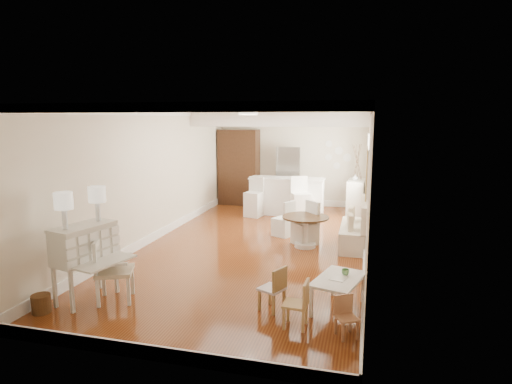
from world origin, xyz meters
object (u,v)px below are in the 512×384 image
at_px(kids_chair_c, 347,317).
at_px(dining_table, 305,232).
at_px(slip_chair_far, 283,218).
at_px(breakfast_counter, 287,196).
at_px(kids_table, 338,294).
at_px(bar_stool_left, 254,197).
at_px(kids_chair_b, 272,288).
at_px(wicker_basket, 41,304).
at_px(fridge, 300,178).
at_px(secretary_bureau, 85,263).
at_px(gustavian_armchair, 115,270).
at_px(sideboard, 356,197).
at_px(slip_chair_near, 305,223).
at_px(pantry_cabinet, 239,167).
at_px(kids_chair_a, 296,303).
at_px(bar_stool_right, 301,199).

relative_size(kids_chair_c, dining_table, 0.54).
relative_size(slip_chair_far, breakfast_counter, 0.40).
bearing_deg(kids_table, kids_chair_c, -78.56).
relative_size(kids_chair_c, bar_stool_left, 0.48).
height_order(kids_chair_b, dining_table, dining_table).
bearing_deg(wicker_basket, fridge, 73.52).
relative_size(secretary_bureau, slip_chair_far, 1.40).
distance_m(gustavian_armchair, dining_table, 4.06).
relative_size(gustavian_armchair, sideboard, 0.94).
distance_m(slip_chair_near, pantry_cabinet, 4.66).
height_order(kids_table, kids_chair_c, kids_chair_c).
bearing_deg(slip_chair_far, kids_table, 49.20).
xyz_separation_m(wicker_basket, pantry_cabinet, (0.45, 7.98, 1.02)).
bearing_deg(kids_chair_a, pantry_cabinet, -155.84).
bearing_deg(breakfast_counter, slip_chair_near, -71.73).
bearing_deg(pantry_cabinet, bar_stool_right, -36.94).
bearing_deg(bar_stool_left, slip_chair_near, -41.42).
relative_size(secretary_bureau, kids_table, 1.24).
distance_m(kids_chair_b, slip_chair_near, 3.29).
bearing_deg(kids_chair_a, kids_table, 145.39).
relative_size(secretary_bureau, dining_table, 1.19).
bearing_deg(breakfast_counter, kids_chair_c, -73.33).
distance_m(gustavian_armchair, kids_table, 3.23).
bearing_deg(gustavian_armchair, pantry_cabinet, -20.62).
distance_m(kids_chair_c, slip_chair_far, 4.62).
distance_m(gustavian_armchair, kids_chair_c, 3.34).
height_order(bar_stool_right, sideboard, bar_stool_right).
xyz_separation_m(slip_chair_near, slip_chair_far, (-0.57, 0.52, -0.05)).
xyz_separation_m(breakfast_counter, bar_stool_left, (-0.82, -0.48, 0.02)).
bearing_deg(fridge, sideboard, -17.26).
bearing_deg(kids_chair_a, bar_stool_left, -158.00).
distance_m(wicker_basket, dining_table, 5.02).
xyz_separation_m(bar_stool_right, fridge, (-0.27, 1.60, 0.33)).
xyz_separation_m(kids_chair_b, slip_chair_near, (-0.01, 3.29, 0.13)).
xyz_separation_m(kids_chair_b, dining_table, (0.03, 3.07, 0.00)).
xyz_separation_m(kids_chair_b, kids_chair_c, (1.05, -0.51, -0.07)).
xyz_separation_m(bar_stool_left, sideboard, (2.68, 1.02, -0.05)).
relative_size(secretary_bureau, kids_chair_c, 2.21).
xyz_separation_m(breakfast_counter, fridge, (0.20, 1.05, 0.39)).
xyz_separation_m(slip_chair_far, fridge, (-0.13, 3.25, 0.49)).
bearing_deg(kids_table, kids_chair_a, -126.95).
distance_m(gustavian_armchair, slip_chair_far, 4.42).
height_order(kids_chair_c, dining_table, dining_table).
distance_m(gustavian_armchair, bar_stool_left, 5.83).
bearing_deg(dining_table, pantry_cabinet, 123.25).
distance_m(kids_chair_a, kids_chair_b, 0.57).
relative_size(fridge, sideboard, 1.80).
bearing_deg(dining_table, kids_chair_b, -90.59).
distance_m(kids_table, pantry_cabinet, 7.74).
xyz_separation_m(kids_table, breakfast_counter, (-1.80, 5.76, 0.29)).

